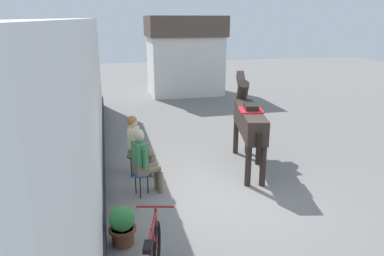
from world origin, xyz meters
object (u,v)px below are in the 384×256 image
Objects in this scene: seated_visitor_near at (143,158)px; seated_visitor_far at (137,143)px; saddled_horse_center at (248,119)px; flower_planter_near at (122,225)px.

seated_visitor_near is 0.96m from seated_visitor_far.
saddled_horse_center is at bearing 20.15° from seated_visitor_near.
flower_planter_near is at bearing -100.57° from seated_visitor_far.
seated_visitor_far reaches higher than flower_planter_near.
seated_visitor_near and seated_visitor_far have the same top height.
flower_planter_near is (-0.51, -1.59, -0.44)m from seated_visitor_near.
saddled_horse_center is 4.06m from flower_planter_near.
seated_visitor_far is at bearing 92.10° from seated_visitor_near.
saddled_horse_center is at bearing -0.44° from seated_visitor_far.
seated_visitor_near is 1.73m from flower_planter_near.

